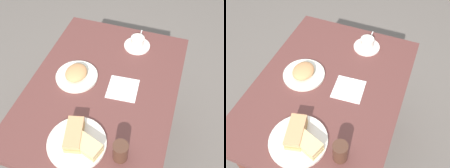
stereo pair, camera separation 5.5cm
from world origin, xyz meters
TOP-DOWN VIEW (x-y plane):
  - ground_plane at (0.00, 0.00)m, footprint 6.00×6.00m
  - dining_table at (0.00, 0.00)m, footprint 1.01×0.75m
  - sandwich_plate at (0.33, 0.00)m, footprint 0.26×0.26m
  - sandwich_front at (0.31, -0.02)m, footprint 0.16×0.10m
  - sandwich_back at (0.34, 0.05)m, footprint 0.11×0.14m
  - coffee_saucer at (-0.35, 0.09)m, footprint 0.15×0.15m
  - coffee_cup at (-0.36, 0.09)m, footprint 0.10×0.08m
  - spoon at (-0.43, 0.09)m, footprint 0.10×0.02m
  - side_plate at (-0.02, -0.15)m, footprint 0.22×0.22m
  - side_food_pile at (-0.02, -0.15)m, footprint 0.13×0.11m
  - napkin at (-0.02, 0.10)m, footprint 0.16×0.16m
  - drinking_glass at (0.33, 0.19)m, footprint 0.06×0.06m

SIDE VIEW (x-z plane):
  - ground_plane at x=0.00m, z-range 0.00..0.00m
  - dining_table at x=0.00m, z-range 0.23..0.96m
  - napkin at x=-0.02m, z-range 0.73..0.74m
  - coffee_saucer at x=-0.35m, z-range 0.73..0.74m
  - sandwich_plate at x=0.33m, z-range 0.73..0.75m
  - side_plate at x=-0.02m, z-range 0.73..0.75m
  - spoon at x=-0.43m, z-range 0.74..0.75m
  - side_food_pile at x=-0.02m, z-range 0.75..0.79m
  - sandwich_back at x=0.34m, z-range 0.75..0.79m
  - coffee_cup at x=-0.36m, z-range 0.74..0.80m
  - sandwich_front at x=0.31m, z-range 0.75..0.80m
  - drinking_glass at x=0.33m, z-range 0.73..0.83m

